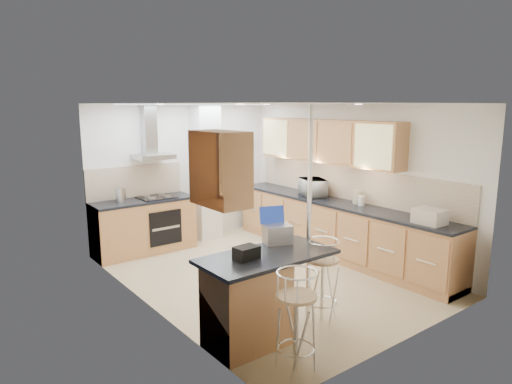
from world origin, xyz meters
TOP-DOWN VIEW (x-y plane):
  - ground at (0.00, 0.00)m, footprint 4.80×4.80m
  - room_shell at (0.32, 0.38)m, footprint 3.64×4.84m
  - right_counter at (1.50, 0.00)m, footprint 0.63×4.40m
  - back_counter at (-0.95, 2.10)m, footprint 1.70×0.63m
  - peninsula at (-1.12, -1.45)m, footprint 1.47×0.72m
  - microwave at (1.52, 0.57)m, footprint 0.55×0.64m
  - laptop at (-0.78, -1.20)m, footprint 0.36×0.32m
  - bag at (-1.38, -1.43)m, footprint 0.25×0.19m
  - bar_stool_near at (-1.30, -2.10)m, footprint 0.49×0.49m
  - bar_stool_end at (-0.36, -1.52)m, footprint 0.56×0.56m
  - jar_a at (1.61, 0.38)m, footprint 0.13×0.13m
  - jar_b at (1.62, 0.87)m, footprint 0.13×0.13m
  - jar_c at (1.64, -0.31)m, footprint 0.17×0.17m
  - jar_d at (1.59, -0.44)m, footprint 0.11×0.11m
  - bread_bin at (1.43, -1.73)m, footprint 0.31×0.39m
  - kettle at (-1.32, 2.10)m, footprint 0.16×0.16m

SIDE VIEW (x-z plane):
  - ground at x=0.00m, z-range 0.00..0.00m
  - back_counter at x=-0.95m, z-range 0.00..0.92m
  - right_counter at x=1.50m, z-range 0.00..0.92m
  - peninsula at x=-1.12m, z-range 0.01..0.95m
  - bar_stool_end at x=-0.36m, z-range 0.00..0.98m
  - bar_stool_near at x=-1.30m, z-range 0.00..1.00m
  - jar_d at x=1.59m, z-range 0.92..1.07m
  - jar_a at x=1.61m, z-range 0.92..1.08m
  - jar_b at x=1.62m, z-range 0.92..1.09m
  - bag at x=-1.38m, z-range 0.94..1.07m
  - bread_bin at x=1.43m, z-range 0.92..1.12m
  - jar_c at x=1.64m, z-range 0.92..1.13m
  - kettle at x=-1.32m, z-range 0.92..1.16m
  - laptop at x=-0.78m, z-range 0.94..1.15m
  - microwave at x=1.52m, z-range 0.92..1.22m
  - room_shell at x=0.32m, z-range 0.29..2.80m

